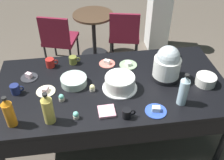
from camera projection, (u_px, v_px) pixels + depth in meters
ground at (112, 135)px, 2.94m from camera, size 9.00×9.00×0.00m
potluck_table at (112, 89)px, 2.51m from camera, size 2.20×1.10×0.75m
frosted_layer_cake at (120, 83)px, 2.38m from camera, size 0.33×0.33×0.14m
slow_cooker at (167, 64)px, 2.44m from camera, size 0.27×0.27×0.36m
glass_salad_bowl at (74, 81)px, 2.45m from camera, size 0.25×0.25×0.08m
ceramic_snack_bowl at (206, 80)px, 2.45m from camera, size 0.19×0.19×0.09m
dessert_plate_coral at (107, 63)px, 2.72m from camera, size 0.17×0.17×0.05m
dessert_plate_cream at (46, 91)px, 2.38m from camera, size 0.18×0.18×0.05m
dessert_plate_sage at (128, 64)px, 2.71m from camera, size 0.18×0.18×0.04m
dessert_plate_charcoal at (29, 77)px, 2.54m from camera, size 0.17×0.17×0.06m
dessert_plate_cobalt at (156, 110)px, 2.18m from camera, size 0.18×0.18×0.05m
cupcake_rose at (92, 88)px, 2.38m from camera, size 0.05×0.05×0.07m
cupcake_cocoa at (61, 98)px, 2.27m from camera, size 0.05×0.05×0.07m
cupcake_mint at (76, 115)px, 2.11m from camera, size 0.05×0.05×0.07m
cupcake_lemon at (177, 54)px, 2.83m from camera, size 0.05×0.05×0.07m
cupcake_vanilla at (161, 51)px, 2.87m from camera, size 0.05×0.05×0.07m
cupcake_berry at (168, 60)px, 2.73m from camera, size 0.05×0.05×0.07m
soda_bottle_water at (184, 90)px, 2.18m from camera, size 0.08×0.08×0.31m
soda_bottle_ginger_ale at (48, 109)px, 2.02m from camera, size 0.09×0.09×0.30m
soda_bottle_orange_juice at (9, 112)px, 1.99m from camera, size 0.08×0.08×0.29m
coffee_mug_red at (50, 63)px, 2.67m from camera, size 0.13×0.09×0.09m
coffee_mug_navy at (15, 89)px, 2.34m from camera, size 0.12×0.08×0.09m
coffee_mug_black at (127, 113)px, 2.11m from camera, size 0.11×0.07×0.08m
coffee_mug_olive at (73, 60)px, 2.71m from camera, size 0.12×0.08×0.08m
paper_napkin_stack at (107, 111)px, 2.17m from camera, size 0.14×0.14×0.02m
maroon_chair_left at (58, 38)px, 3.69m from camera, size 0.55×0.55×0.85m
maroon_chair_right at (124, 33)px, 3.79m from camera, size 0.52×0.52×0.85m
round_cafe_table at (94, 28)px, 3.91m from camera, size 0.60×0.60×0.72m
water_cooler at (159, 14)px, 4.10m from camera, size 0.32×0.32×1.24m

